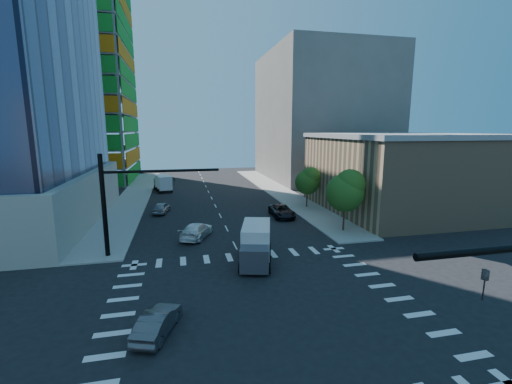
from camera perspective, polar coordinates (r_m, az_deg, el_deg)
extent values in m
plane|color=black|center=(23.06, 1.51, -18.55)|extent=(160.00, 160.00, 0.00)
cube|color=silver|center=(23.06, 1.51, -18.54)|extent=(20.00, 20.00, 0.01)
cube|color=gray|center=(63.05, 3.61, 0.25)|extent=(5.00, 60.00, 0.15)
cube|color=gray|center=(61.03, -19.54, -0.68)|extent=(5.00, 60.00, 0.15)
cube|color=#198923|center=(83.22, -20.53, 18.99)|extent=(0.12, 24.00, 49.00)
cube|color=#C26F0B|center=(73.74, -32.22, 19.29)|extent=(24.00, 0.12, 49.00)
cube|color=tan|center=(51.62, 22.98, 2.71)|extent=(20.00, 22.00, 10.00)
cube|color=gray|center=(51.25, 23.40, 8.59)|extent=(20.50, 22.50, 0.60)
cube|color=#625F58|center=(81.18, 10.77, 12.22)|extent=(24.00, 30.00, 28.00)
imported|color=black|center=(12.96, 33.67, -12.74)|extent=(0.16, 0.20, 1.00)
cylinder|color=black|center=(32.38, -24.02, -2.12)|extent=(0.40, 0.40, 9.00)
cylinder|color=black|center=(31.29, -15.40, 3.40)|extent=(10.00, 0.24, 0.24)
imported|color=black|center=(31.41, -13.48, 1.48)|extent=(0.16, 0.20, 1.00)
cylinder|color=#382316|center=(39.10, 14.40, -4.56)|extent=(0.20, 0.20, 2.27)
sphere|color=#184311|center=(38.44, 14.60, -0.11)|extent=(4.16, 4.16, 4.16)
sphere|color=#3F7828|center=(38.20, 15.41, 1.27)|extent=(3.25, 3.25, 3.25)
cylinder|color=#382316|center=(49.92, 8.46, -1.33)|extent=(0.20, 0.20, 1.92)
sphere|color=#184311|center=(49.46, 8.54, 1.63)|extent=(3.52, 3.52, 3.52)
sphere|color=#3F7828|center=(49.22, 9.13, 2.54)|extent=(2.75, 2.75, 2.75)
imported|color=black|center=(44.39, 4.33, -3.17)|extent=(2.73, 5.62, 1.54)
imported|color=white|center=(36.43, -9.85, -6.32)|extent=(4.20, 5.80, 1.56)
imported|color=#93949A|center=(47.98, -15.49, -2.53)|extent=(2.54, 4.60, 1.48)
imported|color=#46454A|center=(20.91, -16.07, -20.12)|extent=(2.75, 4.37, 1.36)
cube|color=silver|center=(29.02, -0.03, -8.32)|extent=(3.52, 5.30, 2.53)
cube|color=#44434B|center=(29.23, -0.03, -9.50)|extent=(2.61, 2.27, 1.85)
cube|color=silver|center=(65.02, -15.32, 1.70)|extent=(3.22, 5.00, 2.40)
cube|color=#44434B|center=(65.11, -15.30, 1.18)|extent=(2.45, 2.11, 1.75)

